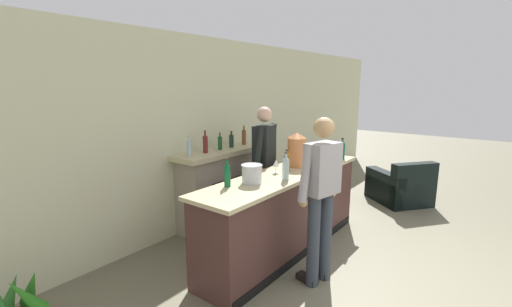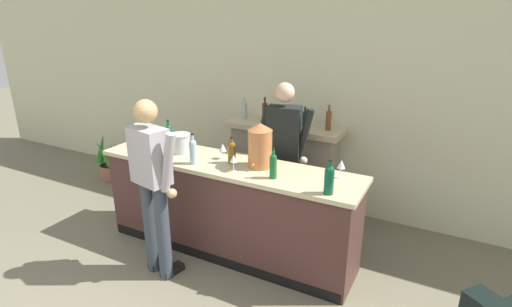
% 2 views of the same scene
% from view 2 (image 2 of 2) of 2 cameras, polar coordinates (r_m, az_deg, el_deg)
% --- Properties ---
extents(wall_back_panel, '(12.00, 0.07, 2.75)m').
position_cam_2_polar(wall_back_panel, '(5.22, 5.18, 7.37)').
color(wall_back_panel, beige).
rests_on(wall_back_panel, ground_plane).
extents(bar_counter, '(2.82, 0.65, 1.02)m').
position_cam_2_polar(bar_counter, '(4.28, -4.08, -7.70)').
color(bar_counter, '#472B26').
rests_on(bar_counter, ground_plane).
extents(fireplace_stone, '(1.49, 0.52, 1.46)m').
position_cam_2_polar(fireplace_stone, '(5.20, 4.05, -1.71)').
color(fireplace_stone, gray).
rests_on(fireplace_stone, ground_plane).
extents(potted_plant_corner, '(0.41, 0.39, 0.70)m').
position_cam_2_polar(potted_plant_corner, '(6.59, -20.14, -1.23)').
color(potted_plant_corner, '#955F4C').
rests_on(potted_plant_corner, ground_plane).
extents(person_customer, '(0.65, 0.36, 1.77)m').
position_cam_2_polar(person_customer, '(3.82, -14.54, -4.11)').
color(person_customer, '#333B45').
rests_on(person_customer, ground_plane).
extents(person_bartender, '(0.65, 0.37, 1.78)m').
position_cam_2_polar(person_bartender, '(4.42, 3.91, -0.09)').
color(person_bartender, '#383A4B').
rests_on(person_bartender, ground_plane).
extents(copper_dispenser, '(0.24, 0.28, 0.45)m').
position_cam_2_polar(copper_dispenser, '(3.89, 0.58, 1.20)').
color(copper_dispenser, '#B56B3C').
rests_on(copper_dispenser, bar_counter).
extents(ice_bucket_steel, '(0.23, 0.23, 0.21)m').
position_cam_2_polar(ice_bucket_steel, '(4.42, -10.77, 1.48)').
color(ice_bucket_steel, silver).
rests_on(ice_bucket_steel, bar_counter).
extents(wine_bottle_merlot_tall, '(0.08, 0.08, 0.31)m').
position_cam_2_polar(wine_bottle_merlot_tall, '(3.39, 10.41, -3.53)').
color(wine_bottle_merlot_tall, '#0E4B30').
rests_on(wine_bottle_merlot_tall, bar_counter).
extents(wine_bottle_chardonnay_pale, '(0.07, 0.07, 0.29)m').
position_cam_2_polar(wine_bottle_chardonnay_pale, '(3.66, 2.47, -1.64)').
color(wine_bottle_chardonnay_pale, '#16582A').
rests_on(wine_bottle_chardonnay_pale, bar_counter).
extents(wine_bottle_burgundy_dark, '(0.08, 0.08, 0.28)m').
position_cam_2_polar(wine_bottle_burgundy_dark, '(4.03, -3.49, 0.33)').
color(wine_bottle_burgundy_dark, brown).
rests_on(wine_bottle_burgundy_dark, bar_counter).
extents(wine_bottle_rose_blush, '(0.08, 0.08, 0.32)m').
position_cam_2_polar(wine_bottle_rose_blush, '(4.04, -8.99, 0.45)').
color(wine_bottle_rose_blush, '#9EBDBF').
rests_on(wine_bottle_rose_blush, bar_counter).
extents(wine_bottle_port_short, '(0.07, 0.07, 0.30)m').
position_cam_2_polar(wine_bottle_port_short, '(4.66, -12.35, 2.71)').
color(wine_bottle_port_short, '#0E562D').
rests_on(wine_bottle_port_short, bar_counter).
extents(wine_glass_back_row, '(0.07, 0.07, 0.17)m').
position_cam_2_polar(wine_glass_back_row, '(3.82, -3.23, -0.84)').
color(wine_glass_back_row, silver).
rests_on(wine_glass_back_row, bar_counter).
extents(wine_glass_front_right, '(0.07, 0.07, 0.18)m').
position_cam_2_polar(wine_glass_front_right, '(3.74, 12.09, -1.60)').
color(wine_glass_front_right, silver).
rests_on(wine_glass_front_right, bar_counter).
extents(wine_glass_mid_counter, '(0.08, 0.08, 0.16)m').
position_cam_2_polar(wine_glass_mid_counter, '(4.15, -4.77, 0.79)').
color(wine_glass_mid_counter, silver).
rests_on(wine_glass_mid_counter, bar_counter).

